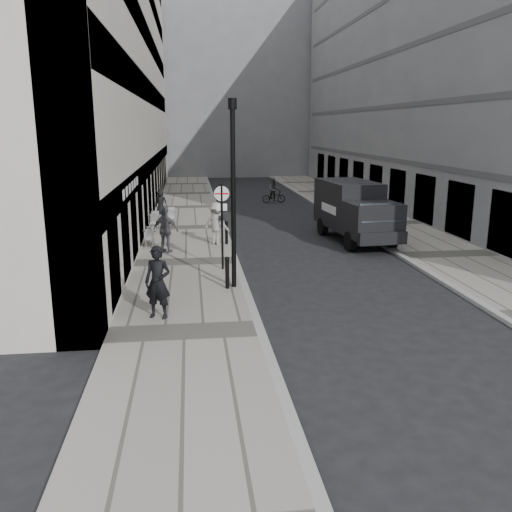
{
  "coord_description": "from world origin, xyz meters",
  "views": [
    {
      "loc": [
        -1.74,
        -10.8,
        5.35
      ],
      "look_at": [
        0.26,
        5.61,
        1.4
      ],
      "focal_mm": 38.0,
      "sensor_mm": 36.0,
      "label": 1
    }
  ],
  "objects_px": {
    "sign_post": "(222,215)",
    "panel_van": "(354,208)",
    "walking_man": "(158,282)",
    "cyclist": "(274,193)",
    "lamppost": "(233,185)"
  },
  "relations": [
    {
      "from": "sign_post",
      "to": "walking_man",
      "type": "bearing_deg",
      "value": -111.13
    },
    {
      "from": "panel_van",
      "to": "cyclist",
      "type": "distance_m",
      "value": 13.89
    },
    {
      "from": "cyclist",
      "to": "panel_van",
      "type": "bearing_deg",
      "value": -83.51
    },
    {
      "from": "sign_post",
      "to": "panel_van",
      "type": "bearing_deg",
      "value": 38.34
    },
    {
      "from": "walking_man",
      "to": "sign_post",
      "type": "distance_m",
      "value": 5.65
    },
    {
      "from": "panel_van",
      "to": "sign_post",
      "type": "bearing_deg",
      "value": -148.0
    },
    {
      "from": "sign_post",
      "to": "lamppost",
      "type": "xyz_separation_m",
      "value": [
        0.24,
        -2.36,
        1.33
      ]
    },
    {
      "from": "panel_van",
      "to": "walking_man",
      "type": "bearing_deg",
      "value": -135.8
    },
    {
      "from": "sign_post",
      "to": "cyclist",
      "type": "xyz_separation_m",
      "value": [
        4.84,
        18.75,
        -1.49
      ]
    },
    {
      "from": "walking_man",
      "to": "cyclist",
      "type": "relative_size",
      "value": 1.15
    },
    {
      "from": "panel_van",
      "to": "lamppost",
      "type": "bearing_deg",
      "value": -135.96
    },
    {
      "from": "walking_man",
      "to": "panel_van",
      "type": "xyz_separation_m",
      "value": [
        8.69,
        10.14,
        0.43
      ]
    },
    {
      "from": "walking_man",
      "to": "lamppost",
      "type": "distance_m",
      "value": 4.33
    },
    {
      "from": "sign_post",
      "to": "lamppost",
      "type": "height_order",
      "value": "lamppost"
    },
    {
      "from": "walking_man",
      "to": "cyclist",
      "type": "xyz_separation_m",
      "value": [
        6.94,
        23.89,
        -0.45
      ]
    }
  ]
}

